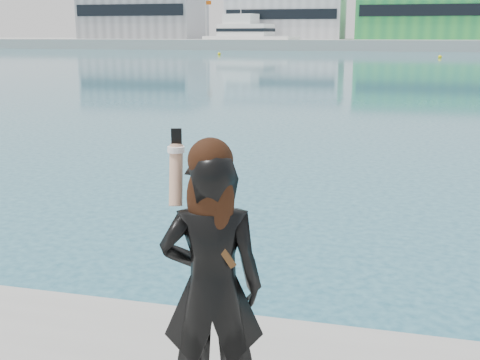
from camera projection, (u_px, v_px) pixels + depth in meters
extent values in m
cube|color=#9E9E99|center=(391.00, 44.00, 126.77)|extent=(320.00, 40.00, 2.00)
cube|color=gray|center=(144.00, 14.00, 136.72)|extent=(26.00, 16.00, 11.00)
cube|color=black|center=(129.00, 10.00, 128.98)|extent=(24.70, 0.20, 2.42)
cube|color=silver|center=(287.00, 17.00, 128.93)|extent=(24.00, 15.00, 9.00)
cube|color=black|center=(280.00, 14.00, 121.68)|extent=(22.80, 0.20, 1.98)
cube|color=green|center=(433.00, 14.00, 121.52)|extent=(30.00, 16.00, 10.00)
cube|color=black|center=(436.00, 10.00, 113.78)|extent=(28.50, 0.20, 2.20)
cylinder|color=silver|center=(206.00, 20.00, 126.36)|extent=(0.16, 0.16, 8.00)
cube|color=#B8490A|center=(208.00, 3.00, 125.41)|extent=(1.20, 0.04, 0.80)
cube|color=white|center=(250.00, 43.00, 121.80)|extent=(20.47, 10.79, 2.63)
cube|color=white|center=(245.00, 30.00, 121.74)|extent=(11.81, 7.49, 2.41)
cube|color=white|center=(241.00, 19.00, 121.77)|extent=(7.36, 5.42, 1.97)
cube|color=black|center=(245.00, 30.00, 121.74)|extent=(12.05, 7.66, 0.66)
cylinder|color=silver|center=(241.00, 8.00, 121.27)|extent=(0.18, 0.18, 2.19)
sphere|color=yellow|center=(440.00, 58.00, 80.11)|extent=(0.50, 0.50, 0.50)
sphere|color=yellow|center=(219.00, 55.00, 91.52)|extent=(0.50, 0.50, 0.50)
imported|color=black|center=(212.00, 289.00, 3.77)|extent=(0.73, 0.57, 1.78)
sphere|color=black|center=(210.00, 160.00, 3.56)|extent=(0.27, 0.27, 0.27)
ellipsoid|color=black|center=(210.00, 199.00, 3.56)|extent=(0.30, 0.15, 0.47)
cylinder|color=tan|center=(176.00, 175.00, 3.70)|extent=(0.13, 0.22, 0.39)
cylinder|color=white|center=(176.00, 149.00, 3.70)|extent=(0.11, 0.11, 0.04)
cube|color=black|center=(176.00, 139.00, 3.73)|extent=(0.07, 0.03, 0.13)
cube|color=#4C2D14|center=(216.00, 240.00, 3.61)|extent=(0.25, 0.08, 0.36)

